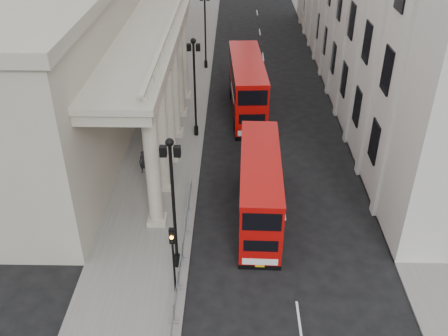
{
  "coord_description": "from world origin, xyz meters",
  "views": [
    {
      "loc": [
        2.52,
        -17.36,
        20.08
      ],
      "look_at": [
        1.96,
        9.95,
        3.07
      ],
      "focal_mm": 40.0,
      "sensor_mm": 36.0,
      "label": 1
    }
  ],
  "objects_px": {
    "lamp_post_south": "(173,197)",
    "bus_near": "(260,187)",
    "pedestrian_a": "(144,162)",
    "pedestrian_c": "(163,137)",
    "pedestrian_b": "(146,130)",
    "traffic_light": "(173,249)",
    "bus_far": "(247,86)",
    "lamp_post_north": "(205,25)",
    "lamp_post_mid": "(195,82)"
  },
  "relations": [
    {
      "from": "pedestrian_a",
      "to": "bus_far",
      "type": "bearing_deg",
      "value": 64.18
    },
    {
      "from": "bus_near",
      "to": "lamp_post_mid",
      "type": "bearing_deg",
      "value": 115.06
    },
    {
      "from": "bus_far",
      "to": "pedestrian_a",
      "type": "relative_size",
      "value": 6.46
    },
    {
      "from": "pedestrian_c",
      "to": "pedestrian_a",
      "type": "bearing_deg",
      "value": -101.52
    },
    {
      "from": "lamp_post_south",
      "to": "traffic_light",
      "type": "xyz_separation_m",
      "value": [
        0.1,
        -2.02,
        -1.8
      ]
    },
    {
      "from": "bus_far",
      "to": "bus_near",
      "type": "bearing_deg",
      "value": -91.4
    },
    {
      "from": "bus_far",
      "to": "pedestrian_b",
      "type": "distance_m",
      "value": 10.34
    },
    {
      "from": "pedestrian_b",
      "to": "pedestrian_c",
      "type": "bearing_deg",
      "value": 156.83
    },
    {
      "from": "bus_near",
      "to": "pedestrian_c",
      "type": "xyz_separation_m",
      "value": [
        -7.38,
        9.21,
        -1.42
      ]
    },
    {
      "from": "lamp_post_north",
      "to": "pedestrian_a",
      "type": "bearing_deg",
      "value": -98.91
    },
    {
      "from": "lamp_post_south",
      "to": "lamp_post_mid",
      "type": "bearing_deg",
      "value": 90.0
    },
    {
      "from": "lamp_post_south",
      "to": "bus_near",
      "type": "bearing_deg",
      "value": 45.46
    },
    {
      "from": "lamp_post_north",
      "to": "bus_near",
      "type": "xyz_separation_m",
      "value": [
        4.85,
        -27.07,
        -2.6
      ]
    },
    {
      "from": "bus_near",
      "to": "pedestrian_a",
      "type": "distance_m",
      "value": 9.78
    },
    {
      "from": "lamp_post_mid",
      "to": "bus_far",
      "type": "relative_size",
      "value": 0.72
    },
    {
      "from": "pedestrian_a",
      "to": "pedestrian_c",
      "type": "distance_m",
      "value": 4.33
    },
    {
      "from": "lamp_post_south",
      "to": "lamp_post_north",
      "type": "xyz_separation_m",
      "value": [
        0.0,
        32.0,
        0.0
      ]
    },
    {
      "from": "lamp_post_mid",
      "to": "bus_near",
      "type": "distance_m",
      "value": 12.36
    },
    {
      "from": "lamp_post_north",
      "to": "pedestrian_b",
      "type": "bearing_deg",
      "value": -103.74
    },
    {
      "from": "pedestrian_a",
      "to": "lamp_post_mid",
      "type": "bearing_deg",
      "value": 69.84
    },
    {
      "from": "pedestrian_a",
      "to": "pedestrian_c",
      "type": "bearing_deg",
      "value": 87.05
    },
    {
      "from": "bus_near",
      "to": "lamp_post_south",
      "type": "bearing_deg",
      "value": -133.13
    },
    {
      "from": "bus_far",
      "to": "lamp_post_north",
      "type": "bearing_deg",
      "value": 108.08
    },
    {
      "from": "bus_far",
      "to": "pedestrian_a",
      "type": "height_order",
      "value": "bus_far"
    },
    {
      "from": "lamp_post_mid",
      "to": "lamp_post_north",
      "type": "height_order",
      "value": "same"
    },
    {
      "from": "bus_near",
      "to": "pedestrian_b",
      "type": "bearing_deg",
      "value": 132.64
    },
    {
      "from": "lamp_post_south",
      "to": "pedestrian_a",
      "type": "height_order",
      "value": "lamp_post_south"
    },
    {
      "from": "lamp_post_south",
      "to": "pedestrian_c",
      "type": "height_order",
      "value": "lamp_post_south"
    },
    {
      "from": "traffic_light",
      "to": "pedestrian_a",
      "type": "relative_size",
      "value": 2.41
    },
    {
      "from": "traffic_light",
      "to": "pedestrian_a",
      "type": "xyz_separation_m",
      "value": [
        -3.56,
        11.93,
        -2.09
      ]
    },
    {
      "from": "lamp_post_north",
      "to": "lamp_post_mid",
      "type": "bearing_deg",
      "value": -90.0
    },
    {
      "from": "lamp_post_south",
      "to": "bus_near",
      "type": "distance_m",
      "value": 7.39
    },
    {
      "from": "bus_far",
      "to": "pedestrian_a",
      "type": "distance_m",
      "value": 13.58
    },
    {
      "from": "lamp_post_south",
      "to": "lamp_post_north",
      "type": "relative_size",
      "value": 1.0
    },
    {
      "from": "lamp_post_south",
      "to": "pedestrian_b",
      "type": "distance_m",
      "value": 16.19
    },
    {
      "from": "lamp_post_south",
      "to": "pedestrian_a",
      "type": "distance_m",
      "value": 11.2
    },
    {
      "from": "pedestrian_a",
      "to": "pedestrian_c",
      "type": "height_order",
      "value": "pedestrian_a"
    },
    {
      "from": "lamp_post_mid",
      "to": "bus_far",
      "type": "height_order",
      "value": "lamp_post_mid"
    },
    {
      "from": "traffic_light",
      "to": "pedestrian_c",
      "type": "xyz_separation_m",
      "value": [
        -2.63,
        16.16,
        -2.22
      ]
    },
    {
      "from": "bus_far",
      "to": "lamp_post_south",
      "type": "bearing_deg",
      "value": -104.95
    },
    {
      "from": "pedestrian_b",
      "to": "lamp_post_north",
      "type": "bearing_deg",
      "value": -94.16
    },
    {
      "from": "lamp_post_north",
      "to": "pedestrian_a",
      "type": "height_order",
      "value": "lamp_post_north"
    },
    {
      "from": "lamp_post_north",
      "to": "pedestrian_c",
      "type": "distance_m",
      "value": 18.48
    },
    {
      "from": "lamp_post_mid",
      "to": "pedestrian_b",
      "type": "xyz_separation_m",
      "value": [
        -4.12,
        -0.84,
        -3.92
      ]
    },
    {
      "from": "lamp_post_south",
      "to": "bus_near",
      "type": "relative_size",
      "value": 0.81
    },
    {
      "from": "pedestrian_c",
      "to": "traffic_light",
      "type": "bearing_deg",
      "value": -79.85
    },
    {
      "from": "lamp_post_north",
      "to": "pedestrian_b",
      "type": "distance_m",
      "value": 17.77
    },
    {
      "from": "traffic_light",
      "to": "bus_far",
      "type": "bearing_deg",
      "value": 79.55
    },
    {
      "from": "lamp_post_south",
      "to": "pedestrian_a",
      "type": "bearing_deg",
      "value": 109.26
    },
    {
      "from": "bus_far",
      "to": "pedestrian_c",
      "type": "relative_size",
      "value": 7.52
    }
  ]
}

